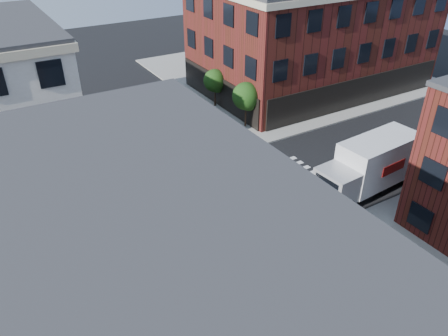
% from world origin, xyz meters
% --- Properties ---
extents(ground, '(120.00, 120.00, 0.00)m').
position_xyz_m(ground, '(0.00, 0.00, 0.00)').
color(ground, black).
rests_on(ground, ground).
extents(sidewalk_ne, '(30.00, 30.00, 0.15)m').
position_xyz_m(sidewalk_ne, '(21.00, 21.00, 0.07)').
color(sidewalk_ne, gray).
rests_on(sidewalk_ne, ground).
extents(building_ne, '(25.00, 16.00, 12.00)m').
position_xyz_m(building_ne, '(20.50, 16.00, 6.00)').
color(building_ne, '#431810').
rests_on(building_ne, ground).
extents(tree_near, '(2.69, 2.69, 4.49)m').
position_xyz_m(tree_near, '(7.56, 9.98, 3.16)').
color(tree_near, black).
rests_on(tree_near, ground).
extents(tree_far, '(2.43, 2.43, 4.07)m').
position_xyz_m(tree_far, '(7.56, 15.98, 2.87)').
color(tree_far, black).
rests_on(tree_far, ground).
extents(signal_pole, '(1.29, 1.24, 4.60)m').
position_xyz_m(signal_pole, '(-6.72, -6.68, 2.86)').
color(signal_pole, black).
rests_on(signal_pole, ground).
extents(box_truck, '(9.36, 3.39, 4.17)m').
position_xyz_m(box_truck, '(9.48, -4.03, 2.17)').
color(box_truck, silver).
rests_on(box_truck, ground).
extents(traffic_cone, '(0.42, 0.42, 0.72)m').
position_xyz_m(traffic_cone, '(-5.70, -5.13, 0.35)').
color(traffic_cone, '#FF300B').
rests_on(traffic_cone, ground).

